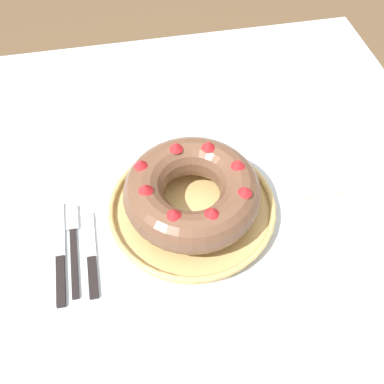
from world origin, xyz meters
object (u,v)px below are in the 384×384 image
(serving_dish, at_px, (192,208))
(fork, at_px, (73,242))
(bundt_cake, at_px, (192,192))
(cake_knife, at_px, (92,259))
(napkin, at_px, (323,176))
(serving_knife, at_px, (60,259))

(serving_dish, xyz_separation_m, fork, (-0.24, -0.03, -0.01))
(bundt_cake, relative_size, cake_knife, 1.41)
(bundt_cake, relative_size, fork, 1.29)
(serving_dish, relative_size, bundt_cake, 1.27)
(napkin, bearing_deg, serving_knife, -170.39)
(serving_knife, bearing_deg, napkin, 11.56)
(serving_dish, distance_m, napkin, 0.30)
(fork, bearing_deg, bundt_cake, 4.70)
(cake_knife, xyz_separation_m, napkin, (0.51, 0.11, -0.00))
(bundt_cake, height_order, serving_knife, bundt_cake)
(serving_knife, relative_size, napkin, 1.55)
(fork, bearing_deg, serving_dish, 4.70)
(serving_dish, bearing_deg, serving_knife, -167.59)
(fork, distance_m, serving_knife, 0.04)
(serving_knife, height_order, napkin, serving_knife)
(bundt_cake, distance_m, napkin, 0.31)
(napkin, bearing_deg, cake_knife, -168.00)
(serving_dish, relative_size, napkin, 2.29)
(serving_dish, distance_m, fork, 0.24)
(serving_dish, relative_size, cake_knife, 1.79)
(cake_knife, bearing_deg, serving_dish, 18.91)
(serving_knife, bearing_deg, serving_dish, 14.36)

